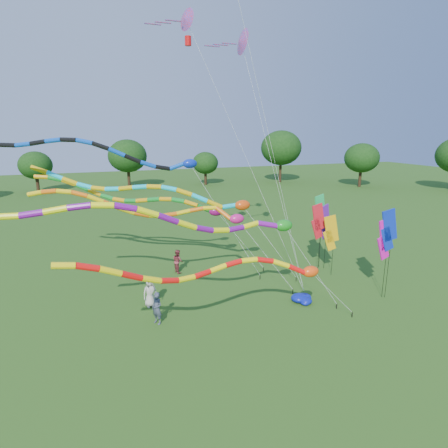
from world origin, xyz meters
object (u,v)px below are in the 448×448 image
object	(u,v)px
person_c	(178,261)
blue_nylon_heap	(302,302)
tube_kite_red	(230,270)
tube_kite_orange	(164,210)
person_a	(150,292)
person_b	(157,308)

from	to	relation	value
person_c	blue_nylon_heap	bearing A→B (deg)	-157.99
tube_kite_red	tube_kite_orange	size ratio (longest dim) A/B	0.99
tube_kite_orange	person_a	size ratio (longest dim) A/B	8.31
tube_kite_orange	person_a	world-z (taller)	tube_kite_orange
blue_nylon_heap	person_a	world-z (taller)	person_a
tube_kite_orange	blue_nylon_heap	world-z (taller)	tube_kite_orange
blue_nylon_heap	person_c	xyz separation A→B (m)	(-5.42, 7.44, 0.60)
blue_nylon_heap	person_a	bearing A→B (deg)	160.33
person_a	tube_kite_red	bearing A→B (deg)	-75.68
person_b	person_c	xyz separation A→B (m)	(2.63, 6.63, -0.03)
tube_kite_red	person_b	size ratio (longest dim) A/B	8.15
blue_nylon_heap	tube_kite_red	bearing A→B (deg)	-155.56
tube_kite_orange	tube_kite_red	bearing A→B (deg)	-59.96
tube_kite_orange	person_c	size ratio (longest dim) A/B	8.47
tube_kite_red	person_b	bearing A→B (deg)	127.58
person_a	person_b	xyz separation A→B (m)	(0.02, -2.08, 0.01)
person_a	person_c	distance (m)	5.27
tube_kite_orange	person_b	xyz separation A→B (m)	(-1.05, -2.46, -4.57)
tube_kite_orange	person_a	bearing A→B (deg)	-147.20
tube_kite_red	person_b	xyz separation A→B (m)	(-2.75, 3.21, -2.87)
person_a	tube_kite_orange	bearing A→B (deg)	6.14
person_b	tube_kite_orange	bearing A→B (deg)	124.28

